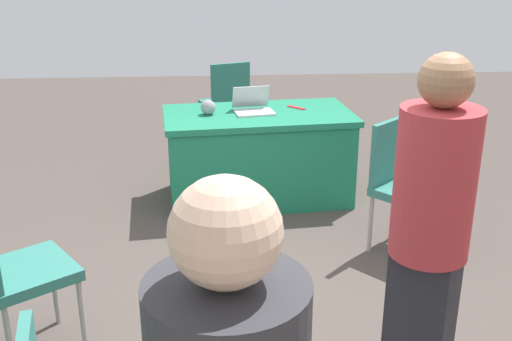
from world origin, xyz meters
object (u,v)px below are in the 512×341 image
(person_presenter, at_px, (430,227))
(yarn_ball, at_px, (208,107))
(chair_back_row, at_px, (12,264))
(table_foreground, at_px, (258,156))
(laptop_silver, at_px, (253,108))
(scissors_red, at_px, (296,108))
(chair_tucked_right, at_px, (226,99))
(chair_by_pillar, at_px, (403,179))

(person_presenter, xyz_separation_m, yarn_ball, (0.97, -2.60, -0.12))
(chair_back_row, height_order, yarn_ball, chair_back_row)
(table_foreground, distance_m, laptop_silver, 0.42)
(table_foreground, xyz_separation_m, chair_back_row, (1.41, 2.12, 0.18))
(laptop_silver, xyz_separation_m, scissors_red, (-0.38, -0.11, -0.04))
(person_presenter, relative_size, scissors_red, 9.45)
(yarn_ball, xyz_separation_m, scissors_red, (-0.76, -0.16, -0.06))
(chair_back_row, distance_m, person_presenter, 2.07)
(table_foreground, bearing_deg, person_presenter, 101.82)
(table_foreground, relative_size, chair_tucked_right, 1.73)
(chair_tucked_right, relative_size, scissors_red, 5.30)
(chair_tucked_right, distance_m, yarn_ball, 1.44)
(chair_by_pillar, height_order, laptop_silver, laptop_silver)
(chair_tucked_right, xyz_separation_m, laptop_silver, (-0.20, 1.35, 0.26))
(laptop_silver, bearing_deg, chair_tucked_right, -91.06)
(table_foreground, height_order, scissors_red, scissors_red)
(laptop_silver, bearing_deg, chair_back_row, 47.88)
(laptop_silver, bearing_deg, scissors_red, -173.53)
(chair_by_pillar, bearing_deg, laptop_silver, -88.24)
(chair_tucked_right, relative_size, chair_by_pillar, 1.01)
(chair_by_pillar, height_order, yarn_ball, chair_by_pillar)
(yarn_ball, bearing_deg, chair_by_pillar, 144.01)
(table_foreground, xyz_separation_m, person_presenter, (-0.55, 2.63, 0.57))
(person_presenter, distance_m, laptop_silver, 2.72)
(chair_tucked_right, height_order, laptop_silver, laptop_silver)
(scissors_red, bearing_deg, table_foreground, -113.19)
(chair_back_row, bearing_deg, chair_by_pillar, 79.62)
(chair_tucked_right, relative_size, yarn_ball, 7.74)
(chair_tucked_right, distance_m, scissors_red, 1.38)
(table_foreground, xyz_separation_m, laptop_silver, (0.04, -0.03, 0.42))
(laptop_silver, distance_m, scissors_red, 0.40)
(chair_tucked_right, xyz_separation_m, scissors_red, (-0.58, 1.24, 0.22))
(table_foreground, relative_size, person_presenter, 0.97)
(table_foreground, relative_size, chair_back_row, 1.70)
(person_presenter, bearing_deg, yarn_ball, 151.23)
(table_foreground, bearing_deg, chair_by_pillar, 132.99)
(chair_by_pillar, relative_size, laptop_silver, 2.62)
(chair_back_row, height_order, laptop_silver, chair_back_row)
(person_presenter, height_order, laptop_silver, person_presenter)
(chair_tucked_right, height_order, yarn_ball, chair_tucked_right)
(table_foreground, xyz_separation_m, yarn_ball, (0.42, 0.03, 0.44))
(table_foreground, xyz_separation_m, chair_tucked_right, (0.24, -1.37, 0.16))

